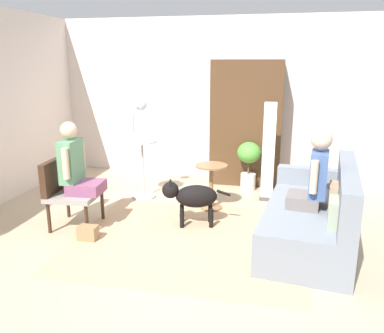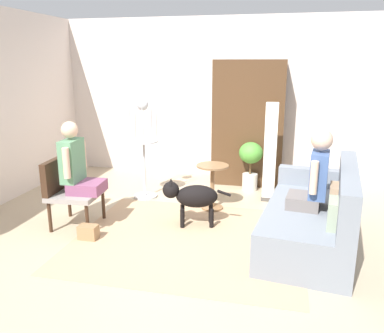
% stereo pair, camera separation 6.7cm
% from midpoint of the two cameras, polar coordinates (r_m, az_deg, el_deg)
% --- Properties ---
extents(ground_plane, '(7.13, 7.13, 0.00)m').
position_cam_midpoint_polar(ground_plane, '(4.81, -0.51, -10.06)').
color(ground_plane, tan).
extents(back_wall, '(6.54, 0.12, 2.81)m').
position_cam_midpoint_polar(back_wall, '(7.15, 4.40, 9.83)').
color(back_wall, silver).
rests_on(back_wall, ground).
extents(area_rug, '(2.65, 2.31, 0.01)m').
position_cam_midpoint_polar(area_rug, '(4.73, -0.95, -10.47)').
color(area_rug, tan).
rests_on(area_rug, ground).
extents(couch, '(1.17, 1.99, 0.94)m').
position_cam_midpoint_polar(couch, '(4.69, 16.99, -7.13)').
color(couch, slate).
rests_on(couch, ground).
extents(armchair, '(0.62, 0.65, 0.87)m').
position_cam_midpoint_polar(armchair, '(5.19, -18.18, -2.85)').
color(armchair, '#382316').
rests_on(armchair, ground).
extents(person_on_couch, '(0.46, 0.54, 0.89)m').
position_cam_midpoint_polar(person_on_couch, '(4.50, 16.99, -1.24)').
color(person_on_couch, slate).
extents(person_on_armchair, '(0.49, 0.54, 0.89)m').
position_cam_midpoint_polar(person_on_armchair, '(5.05, -16.92, 0.16)').
color(person_on_armchair, '#804667').
extents(round_end_table, '(0.45, 0.45, 0.65)m').
position_cam_midpoint_polar(round_end_table, '(5.54, 2.48, -2.31)').
color(round_end_table, olive).
rests_on(round_end_table, ground).
extents(dog, '(0.85, 0.40, 0.61)m').
position_cam_midpoint_polar(dog, '(4.97, -0.39, -4.34)').
color(dog, black).
rests_on(dog, ground).
extents(bird_cage_stand, '(0.44, 0.44, 1.52)m').
position_cam_midpoint_polar(bird_cage_stand, '(5.95, -7.58, 3.18)').
color(bird_cage_stand, silver).
rests_on(bird_cage_stand, ground).
extents(potted_plant, '(0.38, 0.38, 0.80)m').
position_cam_midpoint_polar(potted_plant, '(6.40, 7.95, 0.95)').
color(potted_plant, beige).
rests_on(potted_plant, ground).
extents(column_lamp, '(0.20, 0.20, 1.47)m').
position_cam_midpoint_polar(column_lamp, '(5.93, 10.74, 1.98)').
color(column_lamp, '#4C4742').
rests_on(column_lamp, ground).
extents(armoire_cabinet, '(1.17, 0.56, 2.08)m').
position_cam_midpoint_polar(armoire_cabinet, '(6.74, 7.62, 6.31)').
color(armoire_cabinet, '#4C331E').
rests_on(armoire_cabinet, ground).
extents(handbag, '(0.22, 0.14, 0.17)m').
position_cam_midpoint_polar(handbag, '(4.85, -15.28, -9.29)').
color(handbag, '#99724C').
rests_on(handbag, ground).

